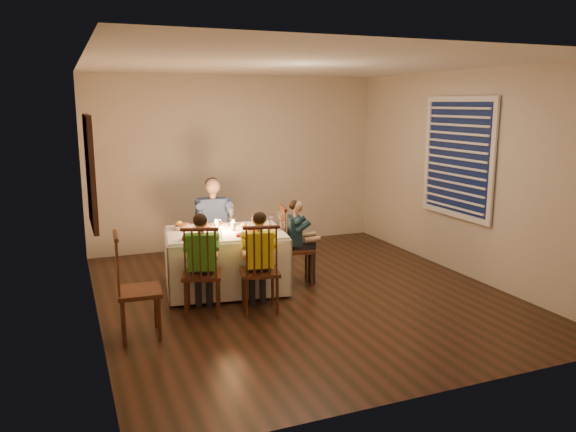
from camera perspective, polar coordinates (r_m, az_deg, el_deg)
name	(u,v)px	position (r m, az deg, el deg)	size (l,w,h in m)	color
ground	(301,293)	(6.62, 1.33, -7.87)	(5.00, 5.00, 0.00)	black
wall_left	(90,195)	(5.80, -19.47, 1.99)	(0.02, 5.00, 2.60)	#BCB2A1
wall_right	(464,174)	(7.48, 17.44, 4.10)	(0.02, 5.00, 2.60)	#BCB2A1
wall_back	(237,162)	(8.64, -5.23, 5.49)	(4.50, 0.02, 2.60)	#BCB2A1
ceiling	(302,64)	(6.26, 1.44, 15.21)	(5.00, 5.00, 0.00)	white
dining_table	(225,248)	(6.64, -6.39, -3.28)	(1.50, 1.17, 0.68)	white
chair_adult	(215,272)	(7.49, -7.44, -5.64)	(0.40, 0.38, 0.97)	#381A0F
chair_near_left	(203,314)	(6.08, -8.60, -9.79)	(0.40, 0.38, 0.97)	#381A0F
chair_near_right	(260,311)	(6.10, -2.86, -9.58)	(0.40, 0.38, 0.97)	#381A0F
chair_end	(297,283)	(6.98, 0.90, -6.83)	(0.40, 0.38, 0.97)	#381A0F
chair_extra	(142,336)	(5.65, -14.65, -11.74)	(0.42, 0.40, 1.02)	#381A0F
adult	(215,272)	(7.49, -7.44, -5.64)	(0.45, 0.42, 1.25)	navy
child_green	(203,314)	(6.08, -8.60, -9.79)	(0.36, 0.33, 1.09)	green
child_yellow	(260,311)	(6.10, -2.86, -9.58)	(0.36, 0.33, 1.09)	yellow
child_teal	(297,283)	(6.98, 0.90, -6.83)	(0.34, 0.31, 1.04)	#172F39
setting_adult	(218,225)	(6.87, -7.14, -0.95)	(0.26, 0.26, 0.02)	white
setting_green	(203,238)	(6.26, -8.62, -2.22)	(0.26, 0.26, 0.02)	white
setting_yellow	(257,235)	(6.36, -3.18, -1.89)	(0.26, 0.26, 0.02)	white
setting_teal	(267,228)	(6.66, -2.11, -1.26)	(0.26, 0.26, 0.02)	white
candle_left	(217,227)	(6.57, -7.23, -1.17)	(0.06, 0.06, 0.10)	silver
candle_right	(233,227)	(6.59, -5.58, -1.08)	(0.06, 0.06, 0.10)	silver
squash	(179,225)	(6.82, -10.99, -0.87)	(0.09, 0.09, 0.09)	yellow
orange_fruit	(244,226)	(6.66, -4.52, -1.02)	(0.08, 0.08, 0.08)	orange
serving_bowl	(182,227)	(6.76, -10.68, -1.14)	(0.21, 0.21, 0.05)	white
wall_mirror	(90,171)	(6.08, -19.43, 4.29)	(0.06, 0.95, 1.15)	black
window_blinds	(457,158)	(7.51, 16.79, 5.70)	(0.07, 1.34, 1.54)	black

